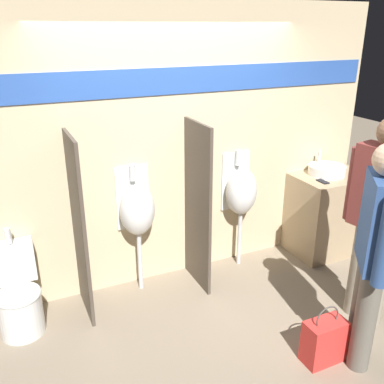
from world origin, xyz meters
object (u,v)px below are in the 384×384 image
at_px(cell_phone, 323,182).
at_px(shopping_bag, 324,341).
at_px(person_in_vest, 378,215).
at_px(sink_basin, 327,170).
at_px(person_with_lanyard, 375,250).
at_px(toilet, 18,297).
at_px(urinal_far, 241,191).
at_px(urinal_near_counter, 137,210).

relative_size(cell_phone, shopping_bag, 0.28).
relative_size(cell_phone, person_in_vest, 0.08).
relative_size(sink_basin, person_with_lanyard, 0.23).
bearing_deg(sink_basin, shopping_bag, -129.18).
height_order(cell_phone, person_in_vest, person_in_vest).
relative_size(toilet, shopping_bag, 1.75).
xyz_separation_m(person_with_lanyard, shopping_bag, (-0.26, 0.10, -0.79)).
distance_m(cell_phone, toilet, 3.17).
distance_m(sink_basin, person_with_lanyard, 1.83).
xyz_separation_m(urinal_far, shopping_bag, (-0.16, -1.57, -0.67)).
bearing_deg(urinal_near_counter, person_in_vest, -37.51).
relative_size(sink_basin, urinal_near_counter, 0.32).
bearing_deg(shopping_bag, toilet, 146.06).
bearing_deg(toilet, cell_phone, -2.41).
distance_m(cell_phone, person_in_vest, 1.05).
xyz_separation_m(cell_phone, person_with_lanyard, (-0.73, -1.39, 0.05)).
bearing_deg(cell_phone, urinal_near_counter, 172.01).
bearing_deg(cell_phone, sink_basin, 41.12).
bearing_deg(person_with_lanyard, person_in_vest, -11.13).
distance_m(toilet, person_in_vest, 3.11).
distance_m(sink_basin, urinal_near_counter, 2.18).
xyz_separation_m(sink_basin, toilet, (-3.31, -0.05, -0.67)).
distance_m(sink_basin, urinal_far, 1.05).
height_order(cell_phone, shopping_bag, cell_phone).
xyz_separation_m(urinal_near_counter, toilet, (-1.13, -0.15, -0.55)).
xyz_separation_m(urinal_far, person_with_lanyard, (0.10, -1.67, 0.12)).
bearing_deg(person_with_lanyard, sink_basin, 6.90).
relative_size(urinal_near_counter, toilet, 1.45).
relative_size(person_with_lanyard, shopping_bag, 3.50).
xyz_separation_m(sink_basin, person_in_vest, (-0.50, -1.19, 0.04)).
height_order(sink_basin, urinal_near_counter, urinal_near_counter).
xyz_separation_m(urinal_far, toilet, (-2.27, -0.15, -0.55)).
bearing_deg(person_with_lanyard, cell_phone, 9.95).
distance_m(urinal_near_counter, shopping_bag, 1.96).
distance_m(urinal_near_counter, urinal_far, 1.13).
bearing_deg(urinal_far, cell_phone, -18.30).
height_order(person_in_vest, person_with_lanyard, person_in_vest).
bearing_deg(toilet, urinal_near_counter, 7.33).
bearing_deg(person_with_lanyard, shopping_bag, 106.86).
distance_m(cell_phone, person_with_lanyard, 1.57).
relative_size(cell_phone, urinal_far, 0.11).
height_order(sink_basin, person_in_vest, person_in_vest).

